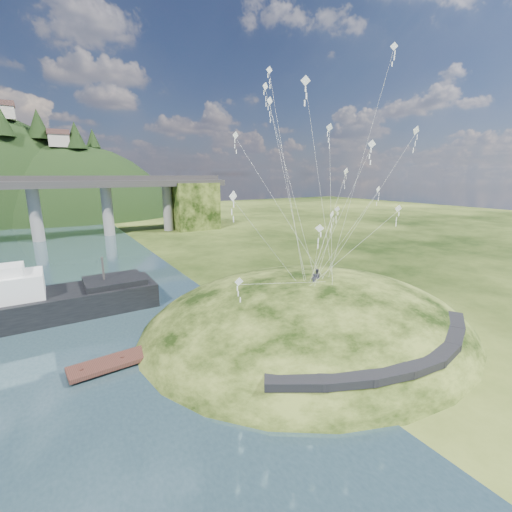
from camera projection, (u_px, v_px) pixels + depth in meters
ground at (253, 351)px, 30.47m from camera, size 320.00×320.00×0.00m
grass_hill at (307, 336)px, 36.54m from camera, size 36.00×32.00×13.00m
footpath at (404, 356)px, 25.69m from camera, size 22.29×5.84×0.83m
work_barge at (36, 302)px, 36.62m from camera, size 23.63×6.47×8.27m
wooden_dock at (158, 348)px, 30.04m from camera, size 14.45×3.53×1.02m
kite_flyers at (316, 270)px, 34.69m from camera, size 1.89×1.50×1.90m
kite_swarm at (318, 151)px, 32.09m from camera, size 20.17×14.90×20.47m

